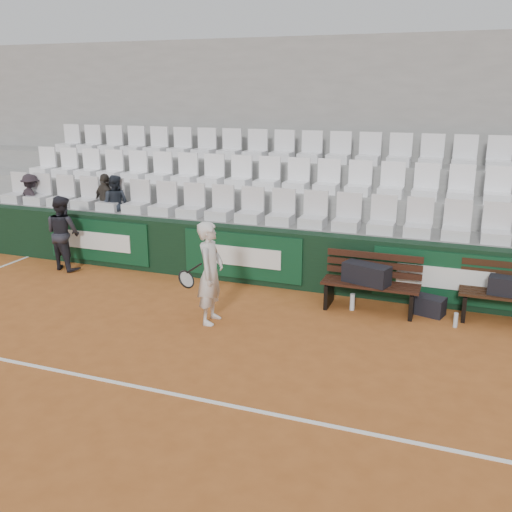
% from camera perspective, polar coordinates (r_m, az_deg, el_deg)
% --- Properties ---
extents(ground, '(80.00, 80.00, 0.00)m').
position_cam_1_polar(ground, '(6.99, -11.76, -12.71)').
color(ground, '#AA5A26').
rests_on(ground, ground).
extents(court_baseline, '(18.00, 0.06, 0.01)m').
position_cam_1_polar(court_baseline, '(6.99, -11.76, -12.69)').
color(court_baseline, white).
rests_on(court_baseline, ground).
extents(back_barrier, '(18.00, 0.34, 1.00)m').
position_cam_1_polar(back_barrier, '(10.10, 0.36, -0.02)').
color(back_barrier, black).
rests_on(back_barrier, ground).
extents(grandstand_tier_front, '(18.00, 0.95, 1.00)m').
position_cam_1_polar(grandstand_tier_front, '(10.70, 1.18, 0.92)').
color(grandstand_tier_front, gray).
rests_on(grandstand_tier_front, ground).
extents(grandstand_tier_mid, '(18.00, 0.95, 1.45)m').
position_cam_1_polar(grandstand_tier_mid, '(11.51, 2.75, 3.18)').
color(grandstand_tier_mid, '#969694').
rests_on(grandstand_tier_mid, ground).
extents(grandstand_tier_back, '(18.00, 0.95, 1.90)m').
position_cam_1_polar(grandstand_tier_back, '(12.36, 4.11, 5.15)').
color(grandstand_tier_back, gray).
rests_on(grandstand_tier_back, ground).
extents(grandstand_rear_wall, '(18.00, 0.30, 4.40)m').
position_cam_1_polar(grandstand_rear_wall, '(12.77, 5.04, 11.17)').
color(grandstand_rear_wall, gray).
rests_on(grandstand_rear_wall, ground).
extents(seat_row_front, '(11.90, 0.44, 0.63)m').
position_cam_1_polar(seat_row_front, '(10.35, 0.89, 5.02)').
color(seat_row_front, silver).
rests_on(seat_row_front, grandstand_tier_front).
extents(seat_row_mid, '(11.90, 0.44, 0.63)m').
position_cam_1_polar(seat_row_mid, '(11.16, 2.55, 8.20)').
color(seat_row_mid, white).
rests_on(seat_row_mid, grandstand_tier_mid).
extents(seat_row_back, '(11.90, 0.44, 0.63)m').
position_cam_1_polar(seat_row_back, '(12.00, 3.99, 10.92)').
color(seat_row_back, silver).
rests_on(seat_row_back, grandstand_tier_back).
extents(bench_left, '(1.50, 0.56, 0.45)m').
position_cam_1_polar(bench_left, '(9.12, 11.31, -4.02)').
color(bench_left, '#33180F').
rests_on(bench_left, ground).
extents(bench_right, '(1.50, 0.56, 0.45)m').
position_cam_1_polar(bench_right, '(9.27, 24.14, -4.85)').
color(bench_right, '#321B0F').
rests_on(bench_right, ground).
extents(sports_bag_left, '(0.78, 0.51, 0.31)m').
position_cam_1_polar(sports_bag_left, '(8.99, 10.98, -1.76)').
color(sports_bag_left, black).
rests_on(sports_bag_left, bench_left).
extents(sports_bag_right, '(0.61, 0.34, 0.27)m').
position_cam_1_polar(sports_bag_right, '(9.11, 24.01, -2.81)').
color(sports_bag_right, black).
rests_on(sports_bag_right, bench_right).
extents(sports_bag_ground, '(0.53, 0.41, 0.29)m').
position_cam_1_polar(sports_bag_ground, '(9.21, 16.88, -4.77)').
color(sports_bag_ground, black).
rests_on(sports_bag_ground, ground).
extents(water_bottle_near, '(0.08, 0.08, 0.27)m').
position_cam_1_polar(water_bottle_near, '(9.12, 9.61, -4.54)').
color(water_bottle_near, silver).
rests_on(water_bottle_near, ground).
extents(water_bottle_far, '(0.06, 0.06, 0.22)m').
position_cam_1_polar(water_bottle_far, '(8.86, 19.34, -6.07)').
color(water_bottle_far, silver).
rests_on(water_bottle_far, ground).
extents(tennis_player, '(0.70, 0.59, 1.53)m').
position_cam_1_polar(tennis_player, '(8.37, -4.59, -1.70)').
color(tennis_player, silver).
rests_on(tennis_player, ground).
extents(ball_kid, '(0.80, 0.68, 1.43)m').
position_cam_1_polar(ball_kid, '(11.46, -18.73, 2.21)').
color(ball_kid, '#212129').
rests_on(ball_kid, ground).
extents(spectator_a, '(0.77, 0.58, 1.07)m').
position_cam_1_polar(spectator_a, '(13.09, -21.73, 7.26)').
color(spectator_a, black).
rests_on(spectator_a, grandstand_tier_front).
extents(spectator_b, '(0.74, 0.50, 1.17)m').
position_cam_1_polar(spectator_b, '(11.91, -14.91, 7.32)').
color(spectator_b, '#342F29').
rests_on(spectator_b, grandstand_tier_front).
extents(spectator_c, '(0.62, 0.52, 1.16)m').
position_cam_1_polar(spectator_c, '(11.79, -14.05, 7.25)').
color(spectator_c, '#1F252F').
rests_on(spectator_c, grandstand_tier_front).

